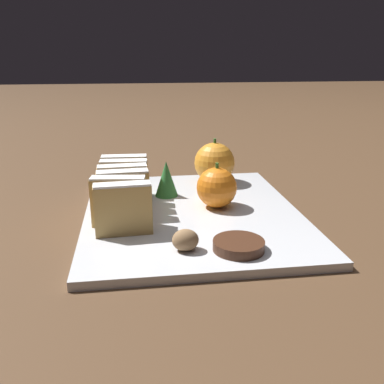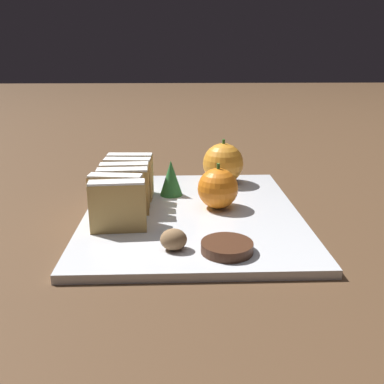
{
  "view_description": "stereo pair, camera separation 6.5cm",
  "coord_description": "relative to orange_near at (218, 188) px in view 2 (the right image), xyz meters",
  "views": [
    {
      "loc": [
        -0.09,
        -0.61,
        0.24
      ],
      "look_at": [
        0.0,
        0.0,
        0.04
      ],
      "focal_mm": 40.0,
      "sensor_mm": 36.0,
      "label": 1
    },
    {
      "loc": [
        -0.02,
        -0.62,
        0.24
      ],
      "look_at": [
        0.0,
        0.0,
        0.04
      ],
      "focal_mm": 40.0,
      "sensor_mm": 36.0,
      "label": 2
    }
  ],
  "objects": [
    {
      "name": "chocolate_cookie",
      "position": [
        -0.0,
        -0.16,
        -0.03
      ],
      "size": [
        0.06,
        0.06,
        0.01
      ],
      "color": "#472819",
      "rests_on": "serving_platter"
    },
    {
      "name": "stollen_slice_second",
      "position": [
        -0.15,
        -0.05,
        0.0
      ],
      "size": [
        0.08,
        0.03,
        0.07
      ],
      "color": "tan",
      "rests_on": "serving_platter"
    },
    {
      "name": "walnut",
      "position": [
        -0.07,
        -0.15,
        -0.02
      ],
      "size": [
        0.03,
        0.03,
        0.03
      ],
      "color": "#8E6B47",
      "rests_on": "serving_platter"
    },
    {
      "name": "serving_platter",
      "position": [
        -0.04,
        -0.01,
        -0.04
      ],
      "size": [
        0.32,
        0.39,
        0.01
      ],
      "color": "silver",
      "rests_on": "ground_plane"
    },
    {
      "name": "orange_far",
      "position": [
        0.02,
        0.13,
        0.01
      ],
      "size": [
        0.07,
        0.07,
        0.08
      ],
      "color": "orange",
      "rests_on": "serving_platter"
    },
    {
      "name": "ground_plane",
      "position": [
        -0.04,
        -0.01,
        -0.04
      ],
      "size": [
        6.0,
        6.0,
        0.0
      ],
      "primitive_type": "plane",
      "color": "#513823"
    },
    {
      "name": "stollen_slice_fifth",
      "position": [
        -0.14,
        0.04,
        0.0
      ],
      "size": [
        0.08,
        0.03,
        0.07
      ],
      "color": "tan",
      "rests_on": "serving_platter"
    },
    {
      "name": "stollen_slice_front",
      "position": [
        -0.14,
        -0.09,
        0.0
      ],
      "size": [
        0.08,
        0.03,
        0.07
      ],
      "color": "tan",
      "rests_on": "serving_platter"
    },
    {
      "name": "orange_near",
      "position": [
        0.0,
        0.0,
        0.0
      ],
      "size": [
        0.06,
        0.06,
        0.07
      ],
      "color": "orange",
      "rests_on": "serving_platter"
    },
    {
      "name": "stollen_slice_third",
      "position": [
        -0.14,
        -0.02,
        0.0
      ],
      "size": [
        0.08,
        0.03,
        0.07
      ],
      "color": "tan",
      "rests_on": "serving_platter"
    },
    {
      "name": "stollen_slice_sixth",
      "position": [
        -0.14,
        0.07,
        0.0
      ],
      "size": [
        0.08,
        0.02,
        0.07
      ],
      "color": "tan",
      "rests_on": "serving_platter"
    },
    {
      "name": "evergreen_sprig",
      "position": [
        -0.07,
        0.07,
        -0.0
      ],
      "size": [
        0.04,
        0.04,
        0.06
      ],
      "color": "#2D7538",
      "rests_on": "serving_platter"
    },
    {
      "name": "stollen_slice_fourth",
      "position": [
        -0.14,
        0.01,
        0.0
      ],
      "size": [
        0.08,
        0.03,
        0.07
      ],
      "color": "tan",
      "rests_on": "serving_platter"
    }
  ]
}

